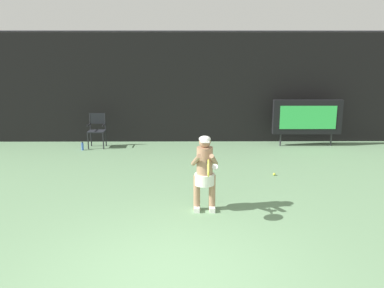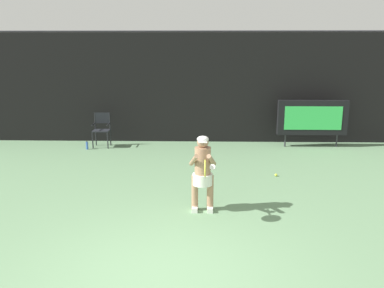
{
  "view_description": "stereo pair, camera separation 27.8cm",
  "coord_description": "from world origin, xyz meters",
  "views": [
    {
      "loc": [
        0.3,
        -4.95,
        3.13
      ],
      "look_at": [
        0.35,
        3.71,
        1.05
      ],
      "focal_mm": 37.79,
      "sensor_mm": 36.0,
      "label": 1
    },
    {
      "loc": [
        0.58,
        -4.95,
        3.13
      ],
      "look_at": [
        0.35,
        3.71,
        1.05
      ],
      "focal_mm": 37.79,
      "sensor_mm": 36.0,
      "label": 2
    }
  ],
  "objects": [
    {
      "name": "tennis_ball_loose",
      "position": [
        2.42,
        4.69,
        0.03
      ],
      "size": [
        0.07,
        0.07,
        0.07
      ],
      "color": "#CCDB3D",
      "rests_on": "ground"
    },
    {
      "name": "backdrop_screen",
      "position": [
        0.0,
        8.5,
        1.81
      ],
      "size": [
        18.0,
        0.12,
        3.66
      ],
      "color": "black",
      "rests_on": "ground"
    },
    {
      "name": "scoreboard",
      "position": [
        4.08,
        7.81,
        0.95
      ],
      "size": [
        2.2,
        0.21,
        1.5
      ],
      "color": "black",
      "rests_on": "ground"
    },
    {
      "name": "tennis_player",
      "position": [
        0.59,
        2.5,
        0.82
      ],
      "size": [
        0.53,
        0.61,
        1.5
      ],
      "color": "white",
      "rests_on": "ground"
    },
    {
      "name": "umpire_chair",
      "position": [
        -2.65,
        7.67,
        0.62
      ],
      "size": [
        0.52,
        0.44,
        1.08
      ],
      "color": "black",
      "rests_on": "ground"
    },
    {
      "name": "tennis_racket",
      "position": [
        0.63,
        1.91,
        1.05
      ],
      "size": [
        0.03,
        0.6,
        0.31
      ],
      "rotation": [
        0.0,
        0.0,
        -0.16
      ],
      "color": "black"
    },
    {
      "name": "water_bottle",
      "position": [
        -3.04,
        7.27,
        0.12
      ],
      "size": [
        0.07,
        0.07,
        0.27
      ],
      "color": "#3C65C2",
      "rests_on": "ground"
    }
  ]
}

